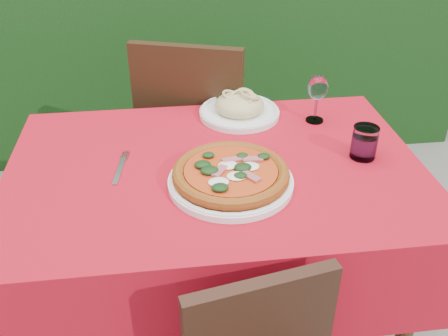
{
  "coord_description": "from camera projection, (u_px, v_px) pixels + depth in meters",
  "views": [
    {
      "loc": [
        -0.14,
        -1.27,
        1.55
      ],
      "look_at": [
        0.02,
        -0.05,
        0.77
      ],
      "focal_mm": 40.0,
      "sensor_mm": 36.0,
      "label": 1
    }
  ],
  "objects": [
    {
      "name": "fork",
      "position": [
        120.0,
        170.0,
        1.48
      ],
      "size": [
        0.05,
        0.21,
        0.01
      ],
      "primitive_type": "cube",
      "rotation": [
        0.0,
        0.0,
        -0.14
      ],
      "color": "silver",
      "rests_on": "dining_table"
    },
    {
      "name": "ground",
      "position": [
        217.0,
        330.0,
        1.92
      ],
      "size": [
        60.0,
        60.0,
        0.0
      ],
      "primitive_type": "plane",
      "color": "slate",
      "rests_on": "ground"
    },
    {
      "name": "pasta_plate",
      "position": [
        239.0,
        108.0,
        1.78
      ],
      "size": [
        0.29,
        0.29,
        0.08
      ],
      "rotation": [
        0.0,
        0.0,
        0.05
      ],
      "color": "white",
      "rests_on": "dining_table"
    },
    {
      "name": "chair_far",
      "position": [
        196.0,
        131.0,
        2.11
      ],
      "size": [
        0.55,
        0.55,
        0.96
      ],
      "rotation": [
        0.0,
        0.0,
        2.81
      ],
      "color": "black",
      "rests_on": "ground"
    },
    {
      "name": "pizza_plate",
      "position": [
        231.0,
        176.0,
        1.41
      ],
      "size": [
        0.4,
        0.4,
        0.07
      ],
      "rotation": [
        0.0,
        0.0,
        -0.25
      ],
      "color": "white",
      "rests_on": "dining_table"
    },
    {
      "name": "wine_glass",
      "position": [
        318.0,
        90.0,
        1.7
      ],
      "size": [
        0.07,
        0.07,
        0.17
      ],
      "color": "silver",
      "rests_on": "dining_table"
    },
    {
      "name": "dining_table",
      "position": [
        216.0,
        205.0,
        1.6
      ],
      "size": [
        1.26,
        0.86,
        0.75
      ],
      "color": "#432B15",
      "rests_on": "ground"
    },
    {
      "name": "water_glass",
      "position": [
        364.0,
        144.0,
        1.53
      ],
      "size": [
        0.08,
        0.08,
        0.1
      ],
      "color": "silver",
      "rests_on": "dining_table"
    }
  ]
}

